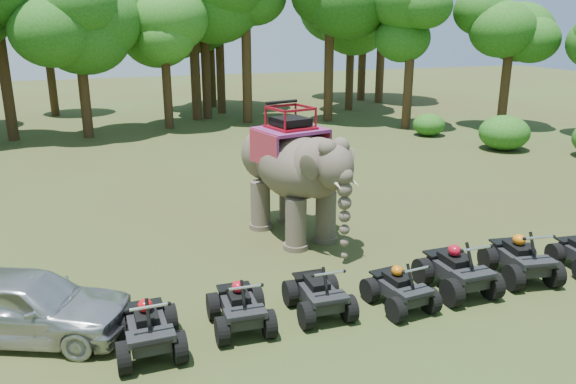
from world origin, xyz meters
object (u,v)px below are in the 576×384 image
(atv_4, at_px, (458,264))
(atv_0, at_px, (147,322))
(elephant, at_px, (292,171))
(parked_car, at_px, (25,305))
(atv_1, at_px, (240,301))
(atv_3, at_px, (400,283))
(atv_2, at_px, (319,287))
(atv_5, at_px, (521,253))

(atv_4, bearing_deg, atv_0, -178.94)
(elephant, relative_size, parked_car, 1.11)
(elephant, height_order, atv_1, elephant)
(atv_0, distance_m, atv_4, 7.08)
(atv_3, distance_m, atv_4, 1.67)
(atv_2, height_order, atv_4, atv_4)
(elephant, relative_size, atv_2, 2.85)
(parked_car, xyz_separation_m, atv_0, (2.20, -1.36, -0.08))
(atv_1, relative_size, atv_2, 1.00)
(atv_5, bearing_deg, atv_4, -169.00)
(parked_car, bearing_deg, atv_0, -97.17)
(atv_1, distance_m, atv_4, 5.20)
(parked_car, relative_size, atv_1, 2.58)
(elephant, distance_m, atv_3, 5.18)
(atv_0, height_order, atv_2, atv_0)
(parked_car, distance_m, atv_3, 7.77)
(elephant, xyz_separation_m, atv_3, (0.69, -4.95, -1.37))
(parked_car, relative_size, atv_4, 2.30)
(atv_0, distance_m, atv_1, 1.90)
(elephant, xyz_separation_m, atv_4, (2.34, -4.73, -1.27))
(atv_2, relative_size, atv_3, 1.05)
(parked_car, height_order, atv_3, parked_car)
(atv_0, xyz_separation_m, atv_3, (5.43, -0.11, -0.06))
(atv_1, bearing_deg, atv_5, 2.57)
(atv_1, xyz_separation_m, atv_2, (1.76, 0.01, 0.00))
(atv_2, height_order, atv_5, atv_5)
(atv_4, height_order, atv_5, atv_4)
(parked_car, distance_m, atv_0, 2.59)
(atv_2, relative_size, atv_4, 0.89)
(elephant, height_order, atv_4, elephant)
(atv_2, bearing_deg, atv_4, -0.63)
(atv_3, relative_size, atv_5, 0.86)
(elephant, distance_m, atv_0, 6.90)
(atv_2, xyz_separation_m, atv_5, (5.33, -0.10, 0.06))
(atv_2, bearing_deg, atv_5, 0.89)
(parked_car, relative_size, atv_3, 2.71)
(atv_1, relative_size, atv_3, 1.05)
(atv_1, xyz_separation_m, atv_3, (3.55, -0.36, -0.03))
(elephant, distance_m, parked_car, 7.86)
(atv_5, bearing_deg, atv_0, -169.68)
(atv_0, height_order, atv_3, atv_0)
(parked_car, bearing_deg, atv_4, -73.23)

